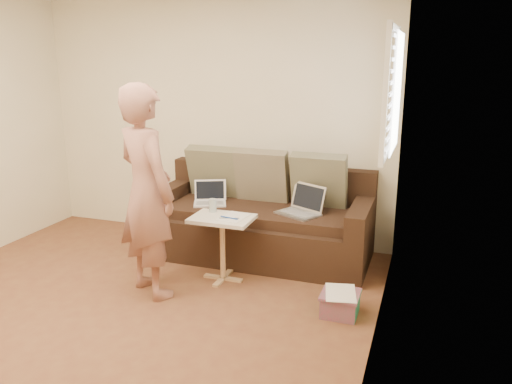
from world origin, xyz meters
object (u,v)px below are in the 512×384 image
at_px(laptop_white, 210,204).
at_px(striped_box, 340,303).
at_px(person, 147,192).
at_px(drinking_glass, 213,205).
at_px(laptop_silver, 298,215).
at_px(side_table, 223,249).
at_px(sofa, 260,216).

relative_size(laptop_white, striped_box, 1.08).
distance_m(person, striped_box, 1.81).
height_order(person, striped_box, person).
xyz_separation_m(laptop_white, striped_box, (1.51, -0.88, -0.43)).
height_order(person, drinking_glass, person).
bearing_deg(person, striped_box, -145.88).
height_order(laptop_silver, striped_box, laptop_silver).
bearing_deg(person, drinking_glass, -92.73).
distance_m(side_table, striped_box, 1.19).
relative_size(person, side_table, 2.98).
xyz_separation_m(laptop_silver, side_table, (-0.56, -0.54, -0.22)).
xyz_separation_m(laptop_silver, laptop_white, (-0.94, 0.04, 0.00)).
relative_size(laptop_silver, side_table, 0.65).
bearing_deg(laptop_silver, laptop_white, -154.82).
bearing_deg(striped_box, person, -175.44).
bearing_deg(sofa, side_table, -101.43).
distance_m(laptop_white, drinking_glass, 0.54).
height_order(laptop_silver, laptop_white, laptop_silver).
xyz_separation_m(sofa, side_table, (-0.13, -0.66, -0.12)).
xyz_separation_m(sofa, striped_box, (1.00, -0.96, -0.33)).
height_order(sofa, side_table, sofa).
distance_m(laptop_white, side_table, 0.73).
height_order(sofa, person, person).
distance_m(laptop_white, person, 1.09).
bearing_deg(side_table, drinking_glass, 139.97).
relative_size(sofa, side_table, 3.65).
bearing_deg(side_table, laptop_white, 123.31).
relative_size(person, striped_box, 6.01).
bearing_deg(side_table, laptop_silver, 44.25).
bearing_deg(laptop_silver, drinking_glass, -121.28).
bearing_deg(sofa, laptop_white, -171.30).
relative_size(laptop_white, person, 0.18).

